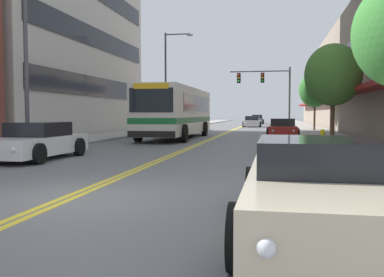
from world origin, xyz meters
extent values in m
plane|color=slate|center=(0.00, 37.00, 0.00)|extent=(240.00, 240.00, 0.00)
cube|color=#9E9B96|center=(-7.15, 37.00, 0.06)|extent=(3.30, 106.00, 0.12)
cube|color=#9E9B96|center=(7.15, 37.00, 0.06)|extent=(3.30, 106.00, 0.12)
cube|color=yellow|center=(-0.10, 37.00, 0.00)|extent=(0.14, 106.00, 0.01)
cube|color=yellow|center=(0.10, 37.00, 0.00)|extent=(0.14, 106.00, 0.01)
cube|color=black|center=(-9.01, 22.61, 3.54)|extent=(0.08, 19.40, 1.40)
cube|color=black|center=(-9.01, 22.61, 7.08)|extent=(0.08, 19.40, 1.40)
cube|color=gray|center=(13.05, 37.00, 4.77)|extent=(8.00, 68.00, 9.54)
cube|color=maroon|center=(8.50, 37.00, 2.90)|extent=(1.10, 61.20, 0.24)
cube|color=black|center=(9.01, 37.00, 5.91)|extent=(0.08, 61.20, 1.40)
cube|color=silver|center=(-2.32, 19.27, 1.75)|extent=(2.55, 11.58, 2.81)
cube|color=#196B33|center=(-2.32, 19.27, 1.19)|extent=(2.57, 11.60, 0.32)
cube|color=black|center=(-2.32, 19.85, 2.20)|extent=(2.58, 9.04, 1.01)
cube|color=black|center=(-2.32, 13.46, 2.26)|extent=(2.29, 0.04, 1.24)
cube|color=yellow|center=(-2.32, 13.45, 2.96)|extent=(1.84, 0.06, 0.28)
cube|color=black|center=(-2.32, 13.44, 0.53)|extent=(2.50, 0.08, 0.32)
cylinder|color=black|center=(-3.62, 15.33, 0.50)|extent=(0.30, 1.00, 1.00)
cylinder|color=black|center=(-1.01, 15.33, 0.50)|extent=(0.30, 1.00, 1.00)
cylinder|color=black|center=(-3.62, 22.46, 0.50)|extent=(0.30, 1.00, 1.00)
cylinder|color=black|center=(-1.01, 22.46, 0.50)|extent=(0.30, 1.00, 1.00)
cube|color=#38383D|center=(-4.39, 32.19, 0.50)|extent=(1.88, 4.69, 0.66)
cube|color=black|center=(-4.39, 32.38, 1.07)|extent=(1.62, 2.06, 0.49)
cylinder|color=black|center=(-5.35, 30.73, 0.31)|extent=(0.22, 0.62, 0.62)
cylinder|color=black|center=(-3.43, 30.73, 0.31)|extent=(0.22, 0.62, 0.62)
cylinder|color=black|center=(-5.35, 33.64, 0.31)|extent=(0.22, 0.62, 0.62)
cylinder|color=black|center=(-3.43, 33.64, 0.31)|extent=(0.22, 0.62, 0.62)
sphere|color=silver|center=(-5.05, 29.82, 0.53)|extent=(0.16, 0.16, 0.16)
sphere|color=silver|center=(-3.73, 29.82, 0.53)|extent=(0.16, 0.16, 0.16)
cube|color=red|center=(-5.07, 34.55, 0.53)|extent=(0.18, 0.04, 0.10)
cube|color=red|center=(-3.71, 34.55, 0.53)|extent=(0.18, 0.04, 0.10)
cube|color=white|center=(-4.27, 6.05, 0.49)|extent=(1.76, 4.53, 0.61)
cube|color=black|center=(-4.27, 6.23, 1.03)|extent=(1.52, 1.99, 0.48)
cylinder|color=black|center=(-3.37, 4.65, 0.33)|extent=(0.22, 0.67, 0.67)
cylinder|color=black|center=(-5.18, 7.46, 0.33)|extent=(0.22, 0.67, 0.67)
cylinder|color=black|center=(-3.37, 7.46, 0.33)|extent=(0.22, 0.67, 0.67)
sphere|color=silver|center=(-3.66, 3.77, 0.52)|extent=(0.16, 0.16, 0.16)
cube|color=red|center=(-4.91, 8.33, 0.52)|extent=(0.18, 0.04, 0.10)
cube|color=red|center=(-3.64, 8.33, 0.52)|extent=(0.18, 0.04, 0.10)
cube|color=beige|center=(4.32, -1.74, 0.51)|extent=(1.72, 4.67, 0.63)
cube|color=black|center=(4.32, -1.55, 1.04)|extent=(1.48, 2.06, 0.42)
cylinder|color=black|center=(3.44, -3.19, 0.35)|extent=(0.22, 0.70, 0.70)
cylinder|color=black|center=(3.44, -0.29, 0.35)|extent=(0.22, 0.70, 0.70)
cylinder|color=black|center=(5.21, -0.29, 0.35)|extent=(0.22, 0.70, 0.70)
sphere|color=silver|center=(3.72, -4.10, 0.54)|extent=(0.16, 0.16, 0.16)
cube|color=red|center=(3.70, 0.61, 0.54)|extent=(0.18, 0.04, 0.10)
cube|color=red|center=(4.94, 0.61, 0.54)|extent=(0.18, 0.04, 0.10)
cube|color=maroon|center=(4.38, 22.21, 0.45)|extent=(1.83, 4.67, 0.57)
cube|color=black|center=(4.38, 22.40, 0.99)|extent=(1.57, 2.06, 0.50)
cylinder|color=black|center=(3.44, 20.77, 0.31)|extent=(0.22, 0.62, 0.62)
cylinder|color=black|center=(5.31, 20.77, 0.31)|extent=(0.22, 0.62, 0.62)
cylinder|color=black|center=(3.44, 23.66, 0.31)|extent=(0.22, 0.62, 0.62)
cylinder|color=black|center=(5.31, 23.66, 0.31)|extent=(0.22, 0.62, 0.62)
sphere|color=silver|center=(3.74, 19.86, 0.48)|extent=(0.16, 0.16, 0.16)
sphere|color=silver|center=(5.01, 19.86, 0.48)|extent=(0.16, 0.16, 0.16)
cube|color=red|center=(3.72, 24.56, 0.48)|extent=(0.18, 0.04, 0.10)
cube|color=red|center=(5.03, 24.56, 0.48)|extent=(0.18, 0.04, 0.10)
cube|color=#B7B7BC|center=(1.31, 43.32, 0.47)|extent=(1.83, 4.08, 0.61)
cube|color=black|center=(1.31, 43.48, 1.03)|extent=(1.57, 1.79, 0.50)
cylinder|color=black|center=(0.38, 42.05, 0.31)|extent=(0.22, 0.62, 0.62)
cylinder|color=black|center=(2.25, 42.05, 0.31)|extent=(0.22, 0.62, 0.62)
cylinder|color=black|center=(0.38, 44.58, 0.31)|extent=(0.22, 0.62, 0.62)
cylinder|color=black|center=(2.25, 44.58, 0.31)|extent=(0.22, 0.62, 0.62)
sphere|color=silver|center=(0.67, 41.26, 0.51)|extent=(0.16, 0.16, 0.16)
sphere|color=silver|center=(1.95, 41.26, 0.51)|extent=(0.16, 0.16, 0.16)
cube|color=red|center=(0.65, 45.36, 0.51)|extent=(0.18, 0.04, 0.10)
cube|color=red|center=(1.97, 45.36, 0.51)|extent=(0.18, 0.04, 0.10)
cube|color=#475675|center=(1.35, 58.20, 0.51)|extent=(1.72, 4.24, 0.66)
cube|color=black|center=(1.35, 58.37, 1.11)|extent=(1.48, 1.87, 0.54)
cylinder|color=black|center=(0.46, 56.88, 0.33)|extent=(0.22, 0.66, 0.66)
cylinder|color=black|center=(2.23, 56.88, 0.33)|extent=(0.22, 0.66, 0.66)
cylinder|color=black|center=(0.46, 59.51, 0.33)|extent=(0.22, 0.66, 0.66)
cylinder|color=black|center=(2.23, 59.51, 0.33)|extent=(0.22, 0.66, 0.66)
sphere|color=silver|center=(0.74, 56.06, 0.54)|extent=(0.16, 0.16, 0.16)
sphere|color=silver|center=(1.95, 56.06, 0.54)|extent=(0.16, 0.16, 0.16)
cube|color=red|center=(0.73, 60.33, 0.54)|extent=(0.18, 0.04, 0.10)
cube|color=red|center=(1.96, 60.33, 0.54)|extent=(0.18, 0.04, 0.10)
cylinder|color=#47474C|center=(5.20, 33.07, 2.92)|extent=(0.18, 0.18, 5.84)
cylinder|color=#47474C|center=(2.45, 33.07, 5.49)|extent=(5.49, 0.11, 0.11)
cube|color=black|center=(2.73, 33.07, 4.89)|extent=(0.34, 0.26, 0.92)
sphere|color=red|center=(2.73, 32.91, 5.17)|extent=(0.18, 0.18, 0.18)
sphere|color=yellow|center=(2.73, 32.91, 4.89)|extent=(0.18, 0.18, 0.18)
sphere|color=green|center=(2.73, 32.91, 4.62)|extent=(0.18, 0.18, 0.18)
cylinder|color=black|center=(2.73, 33.07, 5.42)|extent=(0.02, 0.02, 0.14)
cube|color=black|center=(0.53, 33.07, 4.89)|extent=(0.34, 0.26, 0.92)
sphere|color=red|center=(0.53, 32.91, 5.17)|extent=(0.18, 0.18, 0.18)
sphere|color=yellow|center=(0.53, 32.91, 4.89)|extent=(0.18, 0.18, 0.18)
sphere|color=green|center=(0.53, 32.91, 4.62)|extent=(0.18, 0.18, 0.18)
cylinder|color=black|center=(0.53, 33.07, 5.42)|extent=(0.02, 0.02, 0.14)
cylinder|color=#47474C|center=(-5.30, 7.18, 3.99)|extent=(0.16, 0.16, 7.97)
cylinder|color=#47474C|center=(-5.30, 28.15, 4.20)|extent=(0.16, 0.16, 8.40)
cylinder|color=#47474C|center=(-4.24, 28.15, 8.25)|extent=(2.12, 0.10, 0.10)
ellipsoid|color=#B2B2B7|center=(-3.18, 28.15, 8.15)|extent=(0.56, 0.28, 0.20)
cylinder|color=brown|center=(6.98, 17.41, 1.26)|extent=(0.25, 0.25, 2.27)
ellipsoid|color=#42752D|center=(6.98, 17.41, 3.72)|extent=(3.12, 3.12, 3.43)
cylinder|color=brown|center=(7.28, 31.25, 1.29)|extent=(0.18, 0.18, 2.33)
ellipsoid|color=#2D6B28|center=(7.28, 31.25, 3.61)|extent=(2.72, 2.72, 2.99)
cylinder|color=yellow|center=(5.95, 12.65, 0.42)|extent=(0.23, 0.23, 0.59)
sphere|color=yellow|center=(5.95, 12.65, 0.77)|extent=(0.21, 0.21, 0.21)
cylinder|color=yellow|center=(5.79, 12.65, 0.49)|extent=(0.08, 0.10, 0.10)
camera|label=1|loc=(3.76, -7.40, 1.58)|focal=40.00mm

